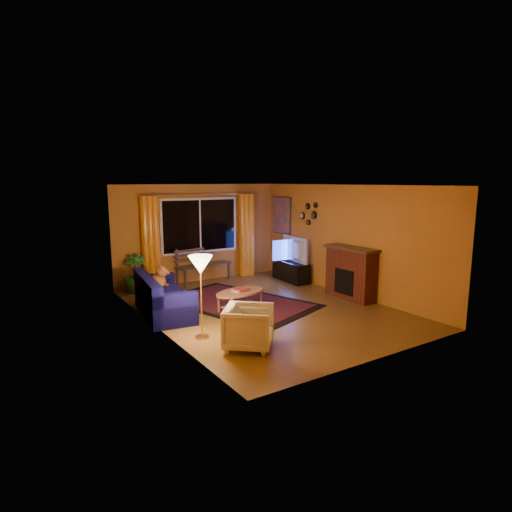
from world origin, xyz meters
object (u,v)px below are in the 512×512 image
armchair (249,325)px  floor_lamp (201,298)px  bench (204,273)px  sofa (164,295)px  tv_console (291,271)px  coffee_table (240,301)px

armchair → floor_lamp: 0.96m
bench → sofa: bearing=-144.1°
bench → floor_lamp: size_ratio=1.11×
floor_lamp → tv_console: bearing=33.5°
sofa → coffee_table: (1.36, -0.64, -0.18)m
armchair → coffee_table: 1.95m
bench → sofa: (-1.83, -1.99, 0.16)m
bench → sofa: size_ratio=0.80×
sofa → floor_lamp: 1.61m
tv_console → sofa: bearing=-161.5°
armchair → coffee_table: bearing=13.9°
coffee_table → sofa: bearing=154.8°
coffee_table → tv_console: bearing=32.2°
floor_lamp → tv_console: (3.77, 2.50, -0.44)m
sofa → armchair: 2.43m
floor_lamp → coffee_table: floor_lamp is taller
sofa → tv_console: bearing=21.5°
bench → armchair: armchair is taller
coffee_table → floor_lamp: bearing=-144.1°
armchair → floor_lamp: (-0.43, 0.80, 0.32)m
bench → tv_console: tv_console is taller
armchair → tv_console: bearing=-4.7°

